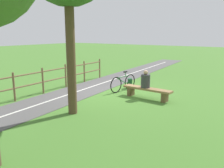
% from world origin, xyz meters
% --- Properties ---
extents(ground_plane, '(80.00, 80.00, 0.00)m').
position_xyz_m(ground_plane, '(0.00, 0.00, 0.00)').
color(ground_plane, '#477A2D').
extents(paved_path, '(4.47, 36.05, 0.02)m').
position_xyz_m(paved_path, '(1.32, 4.00, 0.01)').
color(paved_path, '#565454').
rests_on(paved_path, ground_plane).
extents(path_centre_line, '(2.31, 31.93, 0.00)m').
position_xyz_m(path_centre_line, '(1.32, 4.00, 0.02)').
color(path_centre_line, silver).
rests_on(path_centre_line, paved_path).
extents(bench, '(2.12, 0.54, 0.44)m').
position_xyz_m(bench, '(-1.55, 0.15, 0.32)').
color(bench, '#937047').
rests_on(bench, ground_plane).
extents(person_seated, '(0.40, 0.40, 0.71)m').
position_xyz_m(person_seated, '(-1.47, 0.14, 0.74)').
color(person_seated, '#38383D').
rests_on(person_seated, bench).
extents(bicycle, '(0.31, 1.68, 0.90)m').
position_xyz_m(bicycle, '(-0.09, -0.39, 0.38)').
color(bicycle, black).
rests_on(bicycle, ground_plane).
extents(backpack, '(0.33, 0.34, 0.47)m').
position_xyz_m(backpack, '(-0.07, -1.03, 0.23)').
color(backpack, '#1E4C2D').
rests_on(backpack, ground_plane).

